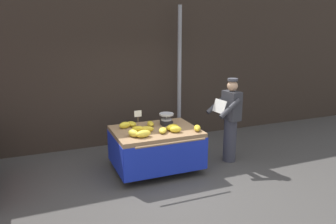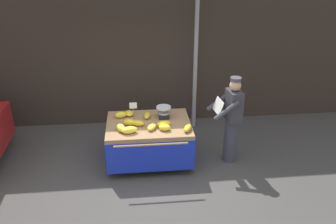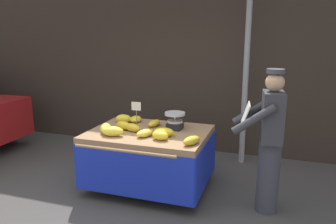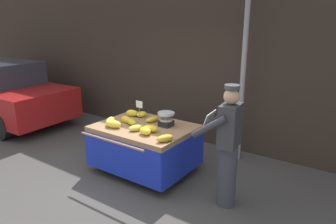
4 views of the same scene
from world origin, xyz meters
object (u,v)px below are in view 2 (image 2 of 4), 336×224
object	(u,v)px
street_pole	(196,60)
banana_bunch_0	(147,115)
banana_bunch_1	(121,115)
banana_bunch_5	(129,113)
vendor_person	(232,120)
banana_bunch_3	(138,123)
price_sign	(133,107)
banana_bunch_4	(121,128)
banana_cart	(149,133)
banana_bunch_8	(129,122)
weighing_scale	(164,112)
banana_bunch_7	(164,124)
banana_bunch_9	(188,128)
banana_bunch_2	(152,127)
banana_bunch_10	(130,130)
banana_bunch_6	(165,127)

from	to	relation	value
street_pole	banana_bunch_0	world-z (taller)	street_pole
banana_bunch_1	banana_bunch_5	distance (m)	0.18
vendor_person	banana_bunch_3	bearing A→B (deg)	178.50
price_sign	banana_bunch_1	xyz separation A→B (m)	(-0.24, 0.07, -0.19)
banana_bunch_4	banana_bunch_1	bearing A→B (deg)	90.89
banana_cart	banana_bunch_8	xyz separation A→B (m)	(-0.36, -0.05, 0.27)
banana_bunch_8	weighing_scale	bearing A→B (deg)	20.50
banana_bunch_7	vendor_person	size ratio (longest dim) A/B	0.15
banana_bunch_5	banana_bunch_9	distance (m)	1.28
banana_bunch_0	vendor_person	xyz separation A→B (m)	(1.57, -0.38, 0.01)
price_sign	vendor_person	world-z (taller)	vendor_person
banana_bunch_8	banana_bunch_2	bearing A→B (deg)	-26.80
price_sign	banana_bunch_7	xyz separation A→B (m)	(0.54, -0.38, -0.19)
banana_bunch_4	vendor_person	bearing A→B (deg)	3.53
banana_bunch_4	banana_cart	bearing A→B (deg)	27.08
street_pole	banana_bunch_5	size ratio (longest dim) A/B	13.71
banana_cart	banana_bunch_0	world-z (taller)	banana_bunch_0
banana_cart	banana_bunch_2	bearing A→B (deg)	-80.26
banana_bunch_5	banana_bunch_10	size ratio (longest dim) A/B	0.83
banana_cart	banana_bunch_9	xyz separation A→B (m)	(0.68, -0.37, 0.27)
banana_bunch_0	banana_bunch_3	world-z (taller)	banana_bunch_3
banana_bunch_1	banana_bunch_3	size ratio (longest dim) A/B	0.87
banana_cart	banana_bunch_7	distance (m)	0.42
banana_bunch_10	vendor_person	xyz separation A→B (m)	(1.90, 0.23, -0.01)
banana_bunch_2	banana_bunch_6	xyz separation A→B (m)	(0.23, -0.06, 0.01)
banana_bunch_8	price_sign	bearing A→B (deg)	72.10
banana_bunch_3	banana_bunch_5	xyz separation A→B (m)	(-0.16, 0.46, -0.01)
street_pole	banana_bunch_6	bearing A→B (deg)	-116.13
banana_bunch_5	banana_bunch_8	distance (m)	0.42
banana_bunch_0	banana_bunch_6	size ratio (longest dim) A/B	1.27
banana_bunch_3	vendor_person	distance (m)	1.76
banana_bunch_6	banana_bunch_2	bearing A→B (deg)	164.77
banana_bunch_6	banana_bunch_8	bearing A→B (deg)	157.14
street_pole	banana_bunch_3	world-z (taller)	street_pole
banana_bunch_0	weighing_scale	bearing A→B (deg)	-7.93
street_pole	banana_bunch_6	size ratio (longest dim) A/B	14.78
banana_bunch_3	banana_bunch_8	world-z (taller)	banana_bunch_8
weighing_scale	banana_bunch_9	world-z (taller)	weighing_scale
banana_cart	vendor_person	distance (m)	1.58
banana_bunch_3	banana_bunch_9	distance (m)	0.93
banana_bunch_3	street_pole	bearing A→B (deg)	48.32
banana_bunch_0	banana_bunch_6	distance (m)	0.63
price_sign	banana_bunch_8	xyz separation A→B (m)	(-0.08, -0.26, -0.19)
banana_bunch_7	banana_bunch_10	bearing A→B (deg)	-163.07
weighing_scale	banana_bunch_10	bearing A→B (deg)	-139.54
banana_bunch_2	banana_bunch_3	bearing A→B (deg)	146.88
banana_bunch_7	banana_bunch_2	bearing A→B (deg)	-159.97
price_sign	banana_bunch_9	xyz separation A→B (m)	(0.96, -0.58, -0.20)
banana_bunch_9	vendor_person	bearing A→B (deg)	15.34
banana_bunch_4	banana_bunch_7	world-z (taller)	banana_bunch_4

